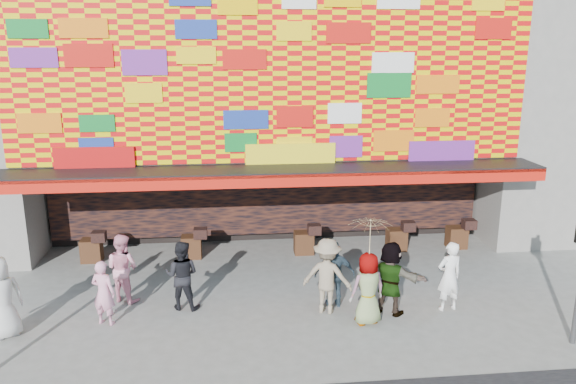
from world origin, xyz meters
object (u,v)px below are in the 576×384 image
Objects in this scene: ped_i at (122,268)px; parasol at (370,237)px; ped_c at (182,275)px; ped_e at (335,274)px; ped_h at (449,276)px; ped_b at (104,293)px; ped_f at (390,278)px; ped_g at (368,289)px; ped_d at (327,276)px; ped_a at (1,298)px.

ped_i is 0.96× the size of parasol.
ped_e is (3.78, -0.30, -0.02)m from ped_c.
parasol is (-2.16, -0.48, 1.26)m from ped_h.
ped_c is 0.95× the size of parasol.
ped_b is 0.86× the size of parasol.
ped_g is at bearing 71.11° from ped_f.
ped_e is at bearing -20.45° from ped_h.
ped_b is 5.30m from ped_d.
ped_d is 1.07× the size of ped_h.
ped_a is 1.03× the size of parasol.
ped_a is 8.27m from ped_g.
ped_e is (0.24, 0.28, -0.09)m from ped_d.
ped_h is at bearing 145.35° from ped_a.
ped_c is 0.99× the size of ped_h.
ped_i is (-1.54, 0.61, 0.01)m from ped_c.
ped_g is 2.21m from ped_h.
parasol is (4.39, -1.25, 1.27)m from ped_c.
ped_b is at bearing -11.49° from ped_h.
ped_b is at bearing 22.89° from ped_d.
ped_a is at bearing 25.68° from ped_d.
parasol is at bearing -13.61° from ped_g.
parasol reaches higher than ped_i.
ped_g is at bearing 142.41° from ped_a.
ped_d is at bearing -176.10° from ped_c.
ped_a is 1.08× the size of ped_h.
ped_h is (2.77, -0.48, 0.03)m from ped_e.
ped_d reaches higher than ped_c.
ped_f is at bearing -160.96° from ped_b.
ped_e reaches higher than ped_b.
ped_b is at bearing 33.67° from ped_c.
ped_g is (8.26, -0.20, -0.08)m from ped_a.
ped_h is at bearing 172.91° from ped_e.
ped_a is at bearing 8.30° from ped_e.
ped_i is (-5.08, 1.19, -0.05)m from ped_d.
ped_f is at bearing -9.59° from ped_h.
ped_c is (1.76, 0.66, 0.09)m from ped_b.
ped_h is at bearing -160.43° from ped_i.
ped_d is 1.10× the size of ped_e.
ped_g is 0.98× the size of ped_i.
ped_e is at bearing 149.45° from ped_a.
ped_h is at bearing -173.55° from ped_c.
ped_f is (5.05, -0.80, 0.04)m from ped_c.
parasol is at bearing -168.19° from ped_i.
ped_a is 2.16m from ped_b.
parasol is (0.85, -0.68, 1.20)m from ped_d.
ped_i is (-5.32, 0.90, 0.03)m from ped_e.
ped_g is 0.94× the size of parasol.
ped_b is at bearing 35.60° from ped_f.
ped_a is at bearing -15.02° from ped_g.
ped_d is (7.41, 0.47, -0.01)m from ped_a.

